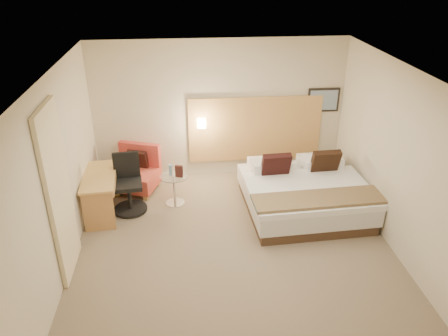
{
  "coord_description": "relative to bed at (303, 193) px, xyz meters",
  "views": [
    {
      "loc": [
        -0.68,
        -5.42,
        4.1
      ],
      "look_at": [
        -0.09,
        0.64,
        1.04
      ],
      "focal_mm": 35.0,
      "sensor_mm": 36.0,
      "label": 1
    }
  ],
  "objects": [
    {
      "name": "lamp_arm",
      "position": [
        -1.68,
        1.44,
        0.83
      ],
      "size": [
        0.02,
        0.12,
        0.02
      ],
      "primitive_type": "cylinder",
      "rotation": [
        1.57,
        0.0,
        0.0
      ],
      "color": "silver",
      "rests_on": "wall_back"
    },
    {
      "name": "bed",
      "position": [
        0.0,
        0.0,
        0.0
      ],
      "size": [
        2.13,
        2.08,
        1.0
      ],
      "color": "#412E20",
      "rests_on": "floor"
    },
    {
      "name": "bottle_a",
      "position": [
        -2.28,
        0.45,
        0.33
      ],
      "size": [
        0.07,
        0.07,
        0.2
      ],
      "primitive_type": "cylinder",
      "rotation": [
        0.0,
        0.0,
        -0.21
      ],
      "color": "#80ACC6",
      "rests_on": "side_table"
    },
    {
      "name": "lamp_shade",
      "position": [
        -1.68,
        1.38,
        0.83
      ],
      "size": [
        0.15,
        0.15,
        0.15
      ],
      "primitive_type": "cube",
      "color": "#F9E7C2",
      "rests_on": "wall_back"
    },
    {
      "name": "wall_back",
      "position": [
        -1.33,
        1.53,
        1.03
      ],
      "size": [
        4.8,
        0.02,
        2.7
      ],
      "primitive_type": "cube",
      "color": "beige",
      "rests_on": "floor"
    },
    {
      "name": "menu_folder",
      "position": [
        -2.13,
        0.36,
        0.34
      ],
      "size": [
        0.14,
        0.08,
        0.22
      ],
      "primitive_type": "cube",
      "rotation": [
        0.0,
        0.0,
        -0.21
      ],
      "color": "#3D1B18",
      "rests_on": "side_table"
    },
    {
      "name": "ceiling",
      "position": [
        -1.33,
        -0.98,
        2.39
      ],
      "size": [
        4.8,
        5.0,
        0.02
      ],
      "primitive_type": "cube",
      "color": "silver",
      "rests_on": "floor"
    },
    {
      "name": "headboard_panel",
      "position": [
        -0.63,
        1.49,
        0.63
      ],
      "size": [
        2.6,
        0.04,
        1.3
      ],
      "primitive_type": "cube",
      "color": "tan",
      "rests_on": "wall_back"
    },
    {
      "name": "curtain",
      "position": [
        -3.69,
        -1.23,
        0.9
      ],
      "size": [
        0.06,
        0.9,
        2.42
      ],
      "primitive_type": "cube",
      "color": "beige",
      "rests_on": "wall_left"
    },
    {
      "name": "desk_chair",
      "position": [
        -3.01,
        0.29,
        0.1
      ],
      "size": [
        0.64,
        0.64,
        1.02
      ],
      "color": "black",
      "rests_on": "floor"
    },
    {
      "name": "art_frame",
      "position": [
        0.69,
        1.5,
        1.18
      ],
      "size": [
        0.62,
        0.03,
        0.47
      ],
      "primitive_type": "cube",
      "color": "black",
      "rests_on": "wall_back"
    },
    {
      "name": "wall_left",
      "position": [
        -3.74,
        -0.98,
        1.03
      ],
      "size": [
        0.02,
        5.0,
        2.7
      ],
      "primitive_type": "cube",
      "color": "beige",
      "rests_on": "floor"
    },
    {
      "name": "art_canvas",
      "position": [
        0.69,
        1.48,
        1.18
      ],
      "size": [
        0.54,
        0.01,
        0.39
      ],
      "primitive_type": "cube",
      "color": "#758DA2",
      "rests_on": "wall_back"
    },
    {
      "name": "floor",
      "position": [
        -1.33,
        -0.98,
        -0.33
      ],
      "size": [
        4.8,
        5.0,
        0.02
      ],
      "primitive_type": "cube",
      "color": "#766550",
      "rests_on": "ground"
    },
    {
      "name": "wall_right",
      "position": [
        1.08,
        -0.98,
        1.03
      ],
      "size": [
        0.02,
        5.0,
        2.7
      ],
      "primitive_type": "cube",
      "color": "beige",
      "rests_on": "floor"
    },
    {
      "name": "desk",
      "position": [
        -3.44,
        0.22,
        0.25
      ],
      "size": [
        0.62,
        1.2,
        0.73
      ],
      "color": "tan",
      "rests_on": "floor"
    },
    {
      "name": "lounge_chair",
      "position": [
        -2.95,
        1.02,
        0.02
      ],
      "size": [
        1.0,
        0.94,
        0.85
      ],
      "color": "tan",
      "rests_on": "floor"
    },
    {
      "name": "wall_front",
      "position": [
        -1.33,
        -3.49,
        1.03
      ],
      "size": [
        4.8,
        0.02,
        2.7
      ],
      "primitive_type": "cube",
      "color": "beige",
      "rests_on": "floor"
    },
    {
      "name": "side_table",
      "position": [
        -2.23,
        0.41,
        -0.01
      ],
      "size": [
        0.59,
        0.59,
        0.56
      ],
      "color": "white",
      "rests_on": "floor"
    }
  ]
}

